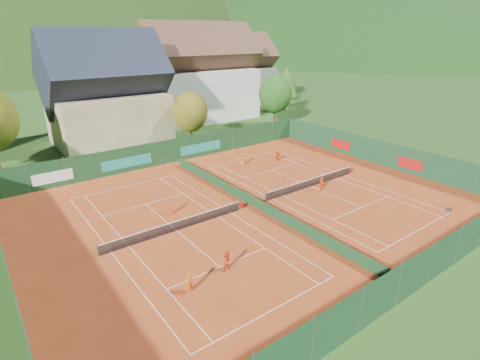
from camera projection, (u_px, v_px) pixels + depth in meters
The scene contains 31 objects.
ground at pixel (253, 206), 35.37m from camera, with size 600.00×600.00×0.00m, color #244A17.
clay_pad at pixel (253, 206), 35.36m from camera, with size 40.00×32.00×0.01m, color #A83C18.
court_markings_left at pixel (177, 231), 30.92m from camera, with size 11.03×23.83×0.00m.
court_markings_right at pixel (311, 186), 39.81m from camera, with size 11.03×23.83×0.00m.
tennis_net_left at pixel (178, 225), 30.82m from camera, with size 13.30×0.10×1.02m.
tennis_net_right at pixel (313, 182), 39.71m from camera, with size 13.30×0.10×1.02m.
court_divider at pixel (253, 201), 35.18m from camera, with size 0.03×28.80×1.00m.
fence_north at pixel (170, 152), 46.50m from camera, with size 40.00×0.10×3.00m.
fence_south at pixel (415, 274), 22.88m from camera, with size 40.00×0.04×3.00m.
fence_west at pixel (6, 266), 23.70m from camera, with size 0.04×32.00×3.00m.
fence_east at pixel (380, 153), 45.97m from camera, with size 0.09×32.00×3.00m.
chalet at pixel (107, 97), 53.64m from camera, with size 16.20×12.00×16.00m.
hotel_block_a at pixel (199, 79), 68.39m from camera, with size 21.60×11.00×17.25m.
hotel_block_b at pixel (235, 75), 82.42m from camera, with size 17.28×10.00×15.50m.
tree_center at pixel (190, 112), 53.37m from camera, with size 5.01×5.01×7.60m.
tree_east_front at pixel (275, 94), 64.62m from camera, with size 5.72×5.72×8.69m.
tree_east_mid at pixel (286, 81), 75.90m from camera, with size 5.04×5.04×9.00m.
tree_east_back at pixel (231, 77), 77.17m from camera, with size 7.15×7.15×10.86m.
mountain_backdrop at pixel (60, 124), 239.91m from camera, with size 820.00×530.00×242.00m.
ball_hopper at pixel (448, 209), 33.38m from camera, with size 0.34×0.34×0.80m.
loose_ball_0 at pixel (222, 292), 23.54m from camera, with size 0.07×0.07×0.07m, color #CCD833.
loose_ball_1 at pixel (398, 239), 29.60m from camera, with size 0.07×0.07×0.07m, color #CCD833.
loose_ball_2 at pixel (224, 195), 37.61m from camera, with size 0.07×0.07×0.07m, color #CCD833.
loose_ball_3 at pixel (164, 184), 40.50m from camera, with size 0.07×0.07×0.07m, color #CCD833.
loose_ball_4 at pixel (350, 183), 40.59m from camera, with size 0.07×0.07×0.07m, color #CCD833.
player_left_near at pixel (190, 282), 23.31m from camera, with size 0.57×0.37×1.56m, color orange.
player_left_mid at pixel (228, 261), 25.45m from camera, with size 0.75×0.58×1.54m, color #D24712.
player_left_far at pixel (169, 209), 33.30m from camera, with size 0.85×0.49×1.31m, color #DA4B13.
player_right_near at pixel (321, 184), 38.52m from camera, with size 0.89×0.37×1.52m, color #E94E14.
player_right_far_a at pixel (242, 159), 45.81m from camera, with size 0.76×0.50×1.56m, color orange.
player_right_far_b at pixel (277, 156), 47.31m from camera, with size 1.26×0.40×1.36m, color #E14E14.
Camera 1 is at (-20.07, -24.94, 15.27)m, focal length 28.00 mm.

